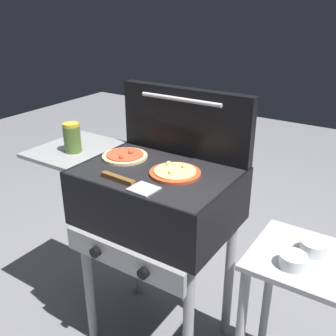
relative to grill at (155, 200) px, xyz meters
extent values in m
plane|color=gray|center=(0.01, 0.00, -0.76)|extent=(8.00, 8.00, 0.00)
cube|color=black|center=(0.01, 0.00, 0.02)|extent=(0.64, 0.48, 0.24)
cube|color=black|center=(0.01, 0.00, 0.14)|extent=(0.61, 0.46, 0.01)
cube|color=#999999|center=(-0.47, 0.00, 0.13)|extent=(0.32, 0.41, 0.02)
cube|color=#999999|center=(-0.47, 0.00, 0.02)|extent=(0.02, 0.02, 0.24)
cube|color=#999999|center=(0.01, -0.25, -0.15)|extent=(0.58, 0.02, 0.10)
cylinder|color=black|center=(-0.11, -0.27, -0.15)|extent=(0.04, 0.02, 0.04)
cylinder|color=black|center=(0.13, -0.27, -0.15)|extent=(0.04, 0.02, 0.04)
cylinder|color=#999999|center=(-0.26, -0.19, -0.43)|extent=(0.04, 0.04, 0.66)
cylinder|color=#999999|center=(0.28, -0.19, -0.43)|extent=(0.04, 0.04, 0.66)
cylinder|color=#999999|center=(-0.26, 0.19, -0.43)|extent=(0.04, 0.04, 0.66)
cylinder|color=#999999|center=(0.28, 0.19, -0.43)|extent=(0.04, 0.04, 0.66)
cube|color=black|center=(0.01, 0.22, 0.29)|extent=(0.63, 0.06, 0.30)
cylinder|color=#B7B7BC|center=(0.01, 0.17, 0.40)|extent=(0.38, 0.02, 0.02)
cylinder|color=#C64723|center=(0.10, 0.01, 0.15)|extent=(0.21, 0.21, 0.01)
cylinder|color=#EDD17A|center=(0.10, 0.01, 0.16)|extent=(0.17, 0.17, 0.01)
sphere|color=#CFD582|center=(0.11, 0.05, 0.17)|extent=(0.02, 0.02, 0.02)
sphere|color=#B9E87F|center=(0.10, -0.03, 0.17)|extent=(0.02, 0.02, 0.02)
sphere|color=#DCEE75|center=(0.05, 0.04, 0.17)|extent=(0.02, 0.02, 0.02)
cylinder|color=beige|center=(-0.18, 0.04, 0.15)|extent=(0.20, 0.20, 0.01)
cylinder|color=#D14C2D|center=(-0.18, 0.04, 0.16)|extent=(0.16, 0.16, 0.01)
sphere|color=#D24828|center=(-0.17, 0.06, 0.17)|extent=(0.02, 0.02, 0.02)
sphere|color=#9F4822|center=(-0.17, 0.05, 0.17)|extent=(0.02, 0.02, 0.02)
sphere|color=#E84426|center=(-0.17, -0.01, 0.17)|extent=(0.02, 0.02, 0.02)
cylinder|color=#4C6B2D|center=(-0.43, -0.04, 0.20)|extent=(0.08, 0.08, 0.12)
cylinder|color=gold|center=(-0.43, -0.04, 0.27)|extent=(0.07, 0.07, 0.01)
cube|color=#B7BABF|center=(0.07, -0.18, 0.15)|extent=(0.11, 0.10, 0.01)
cube|color=brown|center=(-0.05, -0.17, 0.15)|extent=(0.16, 0.03, 0.02)
cube|color=#B2B2B7|center=(0.67, 0.00, -0.05)|extent=(0.44, 0.36, 0.02)
cylinder|color=#B2B2B7|center=(0.48, 0.15, -0.41)|extent=(0.04, 0.04, 0.70)
cylinder|color=silver|center=(0.62, -0.07, -0.02)|extent=(0.09, 0.09, 0.04)
cylinder|color=maroon|center=(0.62, -0.07, -0.02)|extent=(0.08, 0.08, 0.02)
cylinder|color=silver|center=(0.65, 0.04, -0.02)|extent=(0.09, 0.09, 0.04)
cylinder|color=maroon|center=(0.65, 0.04, -0.02)|extent=(0.08, 0.08, 0.02)
camera|label=1|loc=(0.85, -1.20, 0.79)|focal=41.68mm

